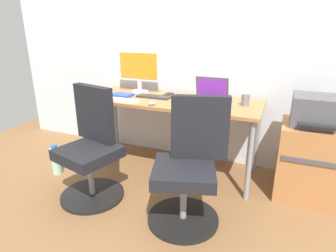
{
  "coord_description": "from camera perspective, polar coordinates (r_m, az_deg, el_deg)",
  "views": [
    {
      "loc": [
        1.0,
        -2.45,
        1.39
      ],
      "look_at": [
        0.0,
        -0.05,
        0.48
      ],
      "focal_mm": 30.03,
      "sensor_mm": 36.0,
      "label": 1
    }
  ],
  "objects": [
    {
      "name": "desktop_monitor",
      "position": [
        3.03,
        -5.93,
        11.56
      ],
      "size": [
        0.48,
        0.18,
        0.43
      ],
      "color": "silver",
      "rests_on": "desk"
    },
    {
      "name": "office_chair_right",
      "position": [
        2.08,
        4.32,
        -8.42
      ],
      "size": [
        0.55,
        0.55,
        0.94
      ],
      "color": "black",
      "rests_on": "ground"
    },
    {
      "name": "desk",
      "position": [
        2.74,
        0.4,
        4.12
      ],
      "size": [
        1.74,
        0.65,
        0.74
      ],
      "color": "#B77542",
      "rests_on": "ground"
    },
    {
      "name": "keyboard_by_monitor",
      "position": [
        2.69,
        -9.5,
        5.2
      ],
      "size": [
        0.34,
        0.12,
        0.02
      ],
      "primitive_type": "cube",
      "color": "silver",
      "rests_on": "desk"
    },
    {
      "name": "side_cabinet",
      "position": [
        2.67,
        26.58,
        -6.39
      ],
      "size": [
        0.49,
        0.47,
        0.65
      ],
      "color": "#B77542",
      "rests_on": "ground"
    },
    {
      "name": "notebook",
      "position": [
        2.87,
        -9.38,
        6.2
      ],
      "size": [
        0.21,
        0.15,
        0.03
      ],
      "primitive_type": "cube",
      "color": "blue",
      "rests_on": "desk"
    },
    {
      "name": "office_chair_left",
      "position": [
        2.46,
        -15.27,
        -4.53
      ],
      "size": [
        0.54,
        0.54,
        0.94
      ],
      "color": "black",
      "rests_on": "ground"
    },
    {
      "name": "coffee_mug",
      "position": [
        2.91,
        -13.14,
        6.79
      ],
      "size": [
        0.08,
        0.08,
        0.09
      ],
      "primitive_type": "cylinder",
      "color": "teal",
      "rests_on": "desk"
    },
    {
      "name": "keyboard_by_laptop",
      "position": [
        2.79,
        -2.89,
        5.97
      ],
      "size": [
        0.34,
        0.12,
        0.02
      ],
      "primitive_type": "cube",
      "color": "#2D2D2D",
      "rests_on": "desk"
    },
    {
      "name": "mouse_by_monitor",
      "position": [
        2.52,
        -3.24,
        4.67
      ],
      "size": [
        0.06,
        0.1,
        0.03
      ],
      "primitive_type": "ellipsoid",
      "color": "#B7B7B7",
      "rests_on": "desk"
    },
    {
      "name": "water_bottle_on_floor",
      "position": [
        3.03,
        -21.82,
        -6.46
      ],
      "size": [
        0.09,
        0.09,
        0.31
      ],
      "color": "#A5D8B2",
      "rests_on": "ground"
    },
    {
      "name": "pen_cup",
      "position": [
        2.57,
        15.45,
        5.12
      ],
      "size": [
        0.07,
        0.07,
        0.1
      ],
      "primitive_type": "cylinder",
      "color": "slate",
      "rests_on": "desk"
    },
    {
      "name": "ground_plane",
      "position": [
        2.99,
        0.37,
        -8.44
      ],
      "size": [
        5.28,
        5.28,
        0.0
      ],
      "primitive_type": "plane",
      "color": "brown"
    },
    {
      "name": "back_wall",
      "position": [
        3.03,
        3.49,
        17.54
      ],
      "size": [
        4.4,
        0.04,
        2.6
      ],
      "primitive_type": "cube",
      "color": "silver",
      "rests_on": "ground"
    },
    {
      "name": "mouse_by_laptop",
      "position": [
        2.62,
        1.96,
        5.27
      ],
      "size": [
        0.06,
        0.1,
        0.03
      ],
      "primitive_type": "ellipsoid",
      "color": "#B7B7B7",
      "rests_on": "desk"
    },
    {
      "name": "open_laptop",
      "position": [
        2.63,
        8.42,
        5.98
      ],
      "size": [
        0.31,
        0.28,
        0.22
      ],
      "color": "#4C4C51",
      "rests_on": "desk"
    },
    {
      "name": "printer",
      "position": [
        2.53,
        28.06,
        2.73
      ],
      "size": [
        0.38,
        0.4,
        0.24
      ],
      "color": "#515156",
      "rests_on": "side_cabinet"
    },
    {
      "name": "phone_near_monitor",
      "position": [
        2.91,
        0.04,
        6.46
      ],
      "size": [
        0.07,
        0.14,
        0.01
      ],
      "primitive_type": "cube",
      "color": "black",
      "rests_on": "desk"
    }
  ]
}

